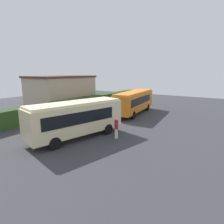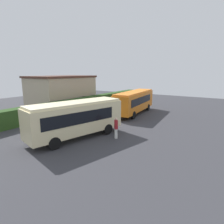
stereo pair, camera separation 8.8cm
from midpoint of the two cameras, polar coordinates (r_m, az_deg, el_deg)
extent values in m
plane|color=#38383D|center=(21.24, -2.83, -4.07)|extent=(64.00, 64.00, 0.00)
cube|color=beige|center=(17.17, -10.76, -1.86)|extent=(9.13, 4.52, 2.54)
cube|color=#F8E8B2|center=(16.90, -10.94, 2.65)|extent=(8.83, 4.27, 0.20)
cube|color=black|center=(18.01, -13.74, -0.36)|extent=(6.67, 1.69, 1.01)
cube|color=black|center=(15.91, -9.29, -1.77)|extent=(6.67, 1.69, 1.01)
cube|color=black|center=(19.74, 0.08, 1.05)|extent=(0.53, 1.98, 1.07)
cube|color=silver|center=(19.61, 0.08, 3.30)|extent=(0.37, 1.33, 0.28)
cylinder|color=black|center=(19.91, -5.73, -3.72)|extent=(1.04, 0.51, 1.00)
cylinder|color=black|center=(18.21, -1.36, -5.15)|extent=(1.04, 0.51, 1.00)
cylinder|color=black|center=(17.32, -20.32, -6.82)|extent=(1.04, 0.51, 1.00)
cylinder|color=black|center=(15.35, -16.96, -9.01)|extent=(1.04, 0.51, 1.00)
sphere|color=silver|center=(20.50, -1.20, -2.04)|extent=(0.22, 0.22, 0.22)
sphere|color=silver|center=(19.54, 1.47, -2.74)|extent=(0.22, 0.22, 0.22)
cube|color=orange|center=(27.14, 6.60, 3.18)|extent=(10.14, 3.33, 2.41)
cube|color=orange|center=(26.98, 6.67, 5.92)|extent=(9.83, 3.12, 0.20)
cube|color=black|center=(27.26, 4.06, 3.88)|extent=(7.73, 0.82, 0.97)
cube|color=black|center=(26.43, 8.79, 3.52)|extent=(7.73, 0.82, 0.97)
cube|color=black|center=(31.78, 9.83, 4.88)|extent=(0.23, 1.91, 1.01)
cube|color=silver|center=(31.70, 9.88, 6.20)|extent=(0.17, 1.28, 0.28)
cylinder|color=black|center=(30.57, 6.73, 1.77)|extent=(1.02, 0.38, 1.00)
cylinder|color=black|center=(29.90, 10.57, 1.42)|extent=(1.02, 0.38, 1.00)
cylinder|color=black|center=(24.99, 1.71, -0.44)|extent=(1.02, 0.38, 1.00)
cylinder|color=black|center=(24.17, 6.29, -0.93)|extent=(1.02, 0.38, 1.00)
sphere|color=silver|center=(32.15, 8.67, 2.93)|extent=(0.22, 0.22, 0.22)
sphere|color=silver|center=(31.77, 10.87, 2.75)|extent=(0.22, 0.22, 0.22)
cube|color=silver|center=(17.14, 1.13, -6.44)|extent=(0.36, 0.36, 0.89)
cube|color=maroon|center=(16.89, 1.14, -3.75)|extent=(0.49, 0.48, 0.78)
sphere|color=beige|center=(16.76, 1.15, -2.06)|extent=(0.25, 0.25, 0.25)
cube|color=silver|center=(25.63, -0.31, -0.37)|extent=(0.29, 0.35, 0.78)
cube|color=black|center=(25.49, -0.31, 1.24)|extent=(0.34, 0.52, 0.68)
sphere|color=beige|center=(25.41, -0.31, 2.24)|extent=(0.21, 0.21, 0.21)
cube|color=silver|center=(28.76, 1.37, 1.05)|extent=(0.36, 0.35, 0.84)
cube|color=silver|center=(28.62, 1.38, 2.60)|extent=(0.50, 0.45, 0.74)
sphere|color=tan|center=(28.55, 1.39, 3.56)|extent=(0.23, 0.23, 0.23)
cube|color=#29481C|center=(26.31, -16.89, 0.70)|extent=(44.00, 1.51, 1.92)
cube|color=tan|center=(32.55, -14.84, 5.57)|extent=(10.11, 6.12, 4.94)
cube|color=#4C2D23|center=(32.39, -15.09, 10.18)|extent=(10.52, 6.37, 0.30)
cone|color=orange|center=(24.03, -11.40, -1.66)|extent=(0.36, 0.36, 0.60)
camera|label=1|loc=(0.04, -90.12, -0.02)|focal=30.51mm
camera|label=2|loc=(0.04, 89.88, 0.02)|focal=30.51mm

